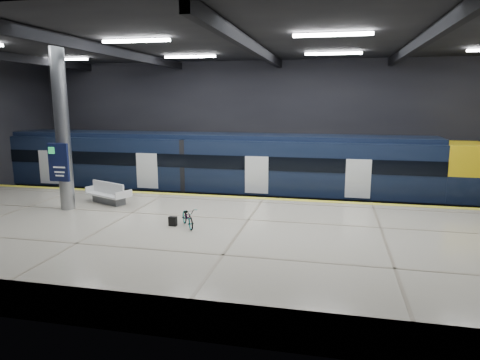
% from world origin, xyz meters
% --- Properties ---
extents(ground, '(30.00, 30.00, 0.00)m').
position_xyz_m(ground, '(0.00, 0.00, 0.00)').
color(ground, black).
rests_on(ground, ground).
extents(room_shell, '(30.10, 16.10, 8.05)m').
position_xyz_m(room_shell, '(-0.00, 0.00, 5.72)').
color(room_shell, black).
rests_on(room_shell, ground).
extents(platform, '(30.00, 11.00, 1.10)m').
position_xyz_m(platform, '(0.00, -2.50, 0.55)').
color(platform, beige).
rests_on(platform, ground).
extents(safety_strip, '(30.00, 0.40, 0.01)m').
position_xyz_m(safety_strip, '(0.00, 2.75, 1.11)').
color(safety_strip, yellow).
rests_on(safety_strip, platform).
extents(rails, '(30.00, 1.52, 0.16)m').
position_xyz_m(rails, '(0.00, 5.50, 0.08)').
color(rails, gray).
rests_on(rails, ground).
extents(train, '(29.40, 2.84, 3.79)m').
position_xyz_m(train, '(-1.80, 5.50, 2.06)').
color(train, black).
rests_on(train, ground).
extents(bench, '(2.40, 1.73, 0.98)m').
position_xyz_m(bench, '(-6.79, 0.31, 1.45)').
color(bench, '#595B60').
rests_on(bench, platform).
extents(bicycle, '(1.20, 1.45, 0.74)m').
position_xyz_m(bicycle, '(-2.02, -2.42, 1.47)').
color(bicycle, '#99999E').
rests_on(bicycle, platform).
extents(pannier_bag, '(0.31, 0.19, 0.35)m').
position_xyz_m(pannier_bag, '(-2.62, -2.42, 1.28)').
color(pannier_bag, black).
rests_on(pannier_bag, platform).
extents(info_column, '(0.90, 0.78, 6.90)m').
position_xyz_m(info_column, '(-8.00, -1.03, 4.46)').
color(info_column, '#9EA0A5').
rests_on(info_column, platform).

